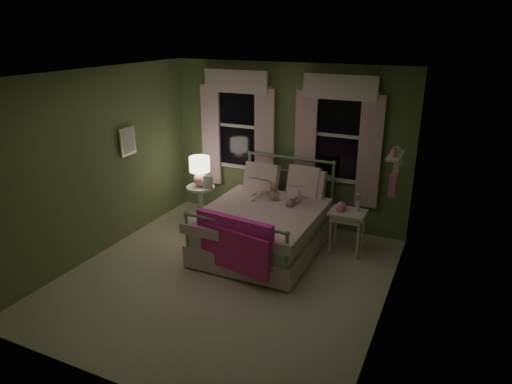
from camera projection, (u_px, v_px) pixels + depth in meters
The scene contains 18 objects.
room_shell at pixel (224, 184), 5.56m from camera, with size 4.20×4.20×4.20m.
bed at pixel (266, 225), 6.66m from camera, with size 1.58×2.04×1.18m.
pink_throw at pixel (233, 238), 5.72m from camera, with size 1.10×0.30×0.71m.
child_left at pixel (261, 178), 6.95m from camera, with size 0.26×0.17×0.71m, color #F7D1DD.
child_right at pixel (295, 184), 6.74m from camera, with size 0.33×0.26×0.69m, color #F7D1DD.
book_left at pixel (254, 181), 6.73m from camera, with size 0.20×0.27×0.03m, color beige.
book_right at pixel (289, 189), 6.52m from camera, with size 0.20×0.27×0.02m, color beige.
teddy_bear at pixel (273, 192), 6.75m from camera, with size 0.22×0.18×0.30m.
nightstand_left at pixel (201, 200), 7.51m from camera, with size 0.46×0.46×0.65m.
table_lamp at pixel (200, 169), 7.33m from camera, with size 0.33×0.33×0.49m.
book_nightstand at pixel (203, 188), 7.32m from camera, with size 0.16×0.22×0.02m, color beige.
nightstand_right at pixel (348, 218), 6.47m from camera, with size 0.50×0.40×0.64m.
pink_toy at pixel (341, 206), 6.45m from camera, with size 0.14×0.19×0.14m.
bud_vase at pixel (358, 202), 6.38m from camera, with size 0.06×0.06×0.28m.
window_left at pixel (237, 122), 7.51m from camera, with size 1.34×0.13×1.96m.
window_right at pixel (338, 131), 6.84m from camera, with size 1.34×0.13×1.96m.
wall_shelf at pixel (395, 170), 5.33m from camera, with size 0.15×0.50×0.60m.
framed_picture at pixel (128, 141), 6.77m from camera, with size 0.03×0.32×0.42m.
Camera 1 is at (2.57, -4.60, 3.11)m, focal length 32.00 mm.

